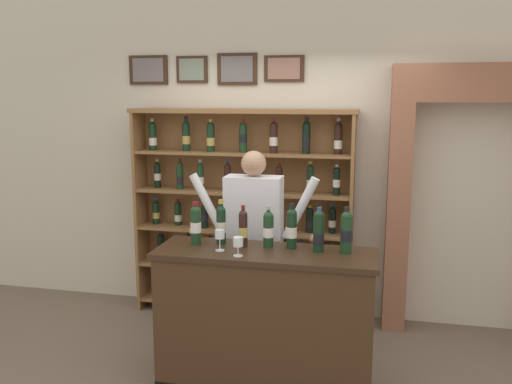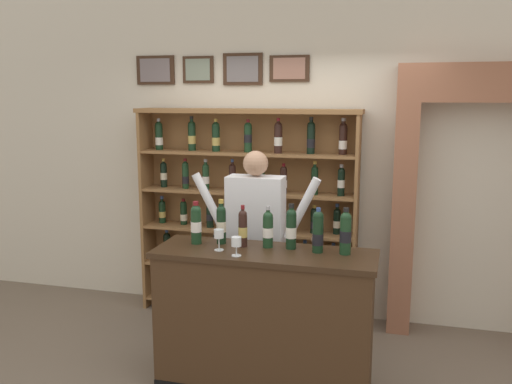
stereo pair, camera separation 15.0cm
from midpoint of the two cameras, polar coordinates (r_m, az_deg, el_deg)
name	(u,v)px [view 2 (the right image)]	position (r m, az deg, el deg)	size (l,w,h in m)	color
back_wall	(301,131)	(5.14, 5.62, 6.54)	(12.00, 0.19, 3.58)	beige
wine_shelf	(248,207)	(5.11, -0.04, -1.61)	(2.13, 0.32, 2.00)	olive
archway_doorway	(485,185)	(5.06, 24.04, 0.65)	(1.55, 0.45, 2.39)	#935B42
tasting_counter	(264,320)	(3.97, 2.01, -13.56)	(1.58, 0.53, 1.04)	#422B19
shopkeeper	(256,229)	(4.33, 0.95, -4.03)	(1.09, 0.22, 1.69)	#2D3347
tasting_bottle_bianco	(196,223)	(3.95, -5.34, -3.34)	(0.08, 0.08, 0.32)	#19381E
tasting_bottle_vin_santo	(221,223)	(3.94, -2.64, -3.34)	(0.07, 0.07, 0.33)	black
tasting_bottle_grappa	(243,228)	(3.86, -0.30, -3.84)	(0.07, 0.07, 0.31)	black
tasting_bottle_brunello	(268,229)	(3.85, 2.41, -3.93)	(0.08, 0.08, 0.30)	#19381E
tasting_bottle_prosecco	(291,228)	(3.82, 4.91, -3.83)	(0.08, 0.08, 0.33)	black
tasting_bottle_chianti	(318,232)	(3.75, 7.79, -4.24)	(0.08, 0.08, 0.32)	black
tasting_bottle_riserva	(346,232)	(3.74, 10.70, -4.24)	(0.08, 0.08, 0.33)	#19381E
wine_glass_left	(236,243)	(3.65, -0.93, -5.47)	(0.07, 0.07, 0.13)	silver
wine_glass_center	(219,235)	(3.78, -2.85, -4.65)	(0.07, 0.07, 0.15)	silver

